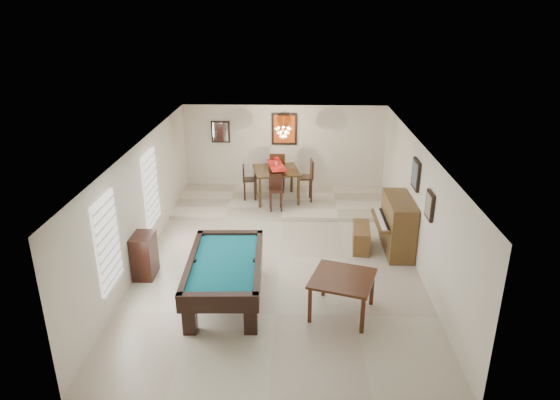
# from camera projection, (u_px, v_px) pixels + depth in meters

# --- Properties ---
(ground_plane) EXTENTS (6.00, 9.00, 0.02)m
(ground_plane) POSITION_uv_depth(u_px,v_px,m) (279.00, 257.00, 11.30)
(ground_plane) COLOR beige
(wall_back) EXTENTS (6.00, 0.04, 2.60)m
(wall_back) POSITION_uv_depth(u_px,v_px,m) (284.00, 148.00, 15.01)
(wall_back) COLOR silver
(wall_back) RESTS_ON ground_plane
(wall_front) EXTENTS (6.00, 0.04, 2.60)m
(wall_front) POSITION_uv_depth(u_px,v_px,m) (267.00, 329.00, 6.64)
(wall_front) COLOR silver
(wall_front) RESTS_ON ground_plane
(wall_left) EXTENTS (0.04, 9.00, 2.60)m
(wall_left) POSITION_uv_depth(u_px,v_px,m) (142.00, 202.00, 10.92)
(wall_left) COLOR silver
(wall_left) RESTS_ON ground_plane
(wall_right) EXTENTS (0.04, 9.00, 2.60)m
(wall_right) POSITION_uv_depth(u_px,v_px,m) (418.00, 205.00, 10.73)
(wall_right) COLOR silver
(wall_right) RESTS_ON ground_plane
(ceiling) EXTENTS (6.00, 9.00, 0.04)m
(ceiling) POSITION_uv_depth(u_px,v_px,m) (279.00, 146.00, 10.35)
(ceiling) COLOR white
(ceiling) RESTS_ON wall_back
(dining_step) EXTENTS (6.00, 2.50, 0.12)m
(dining_step) POSITION_uv_depth(u_px,v_px,m) (283.00, 202.00, 14.30)
(dining_step) COLOR beige
(dining_step) RESTS_ON ground_plane
(window_left_front) EXTENTS (0.06, 1.00, 1.70)m
(window_left_front) POSITION_uv_depth(u_px,v_px,m) (108.00, 242.00, 8.83)
(window_left_front) COLOR white
(window_left_front) RESTS_ON wall_left
(window_left_rear) EXTENTS (0.06, 1.00, 1.70)m
(window_left_rear) POSITION_uv_depth(u_px,v_px,m) (151.00, 188.00, 11.44)
(window_left_rear) COLOR white
(window_left_rear) RESTS_ON wall_left
(pool_table) EXTENTS (1.47, 2.58, 0.84)m
(pool_table) POSITION_uv_depth(u_px,v_px,m) (225.00, 281.00, 9.49)
(pool_table) COLOR black
(pool_table) RESTS_ON ground_plane
(square_table) EXTENTS (1.36, 1.36, 0.75)m
(square_table) POSITION_uv_depth(u_px,v_px,m) (342.00, 295.00, 9.12)
(square_table) COLOR #33190C
(square_table) RESTS_ON ground_plane
(upright_piano) EXTENTS (0.85, 1.52, 1.27)m
(upright_piano) POSITION_uv_depth(u_px,v_px,m) (391.00, 225.00, 11.39)
(upright_piano) COLOR brown
(upright_piano) RESTS_ON ground_plane
(piano_bench) EXTENTS (0.46, 1.00, 0.54)m
(piano_bench) POSITION_uv_depth(u_px,v_px,m) (361.00, 238.00, 11.61)
(piano_bench) COLOR brown
(piano_bench) RESTS_ON ground_plane
(apothecary_chest) EXTENTS (0.42, 0.62, 0.94)m
(apothecary_chest) POSITION_uv_depth(u_px,v_px,m) (144.00, 256.00, 10.36)
(apothecary_chest) COLOR black
(apothecary_chest) RESTS_ON ground_plane
(dining_table) EXTENTS (1.44, 1.44, 1.02)m
(dining_table) POSITION_uv_depth(u_px,v_px,m) (276.00, 183.00, 14.13)
(dining_table) COLOR black
(dining_table) RESTS_ON dining_step
(flower_vase) EXTENTS (0.18, 0.18, 0.25)m
(flower_vase) POSITION_uv_depth(u_px,v_px,m) (276.00, 161.00, 13.90)
(flower_vase) COLOR red
(flower_vase) RESTS_ON dining_table
(dining_chair_south) EXTENTS (0.39, 0.39, 0.97)m
(dining_chair_south) POSITION_uv_depth(u_px,v_px,m) (276.00, 193.00, 13.42)
(dining_chair_south) COLOR black
(dining_chair_south) RESTS_ON dining_step
(dining_chair_north) EXTENTS (0.45, 0.45, 1.21)m
(dining_chair_north) POSITION_uv_depth(u_px,v_px,m) (278.00, 172.00, 14.75)
(dining_chair_north) COLOR black
(dining_chair_north) RESTS_ON dining_step
(dining_chair_west) EXTENTS (0.40, 0.40, 1.00)m
(dining_chair_west) POSITION_uv_depth(u_px,v_px,m) (250.00, 182.00, 14.20)
(dining_chair_west) COLOR black
(dining_chair_west) RESTS_ON dining_step
(dining_chair_east) EXTENTS (0.48, 0.48, 1.19)m
(dining_chair_east) POSITION_uv_depth(u_px,v_px,m) (305.00, 181.00, 14.03)
(dining_chair_east) COLOR black
(dining_chair_east) RESTS_ON dining_step
(chandelier) EXTENTS (0.44, 0.44, 0.60)m
(chandelier) POSITION_uv_depth(u_px,v_px,m) (283.00, 129.00, 13.47)
(chandelier) COLOR #FFE5B2
(chandelier) RESTS_ON ceiling
(back_painting) EXTENTS (0.75, 0.06, 0.95)m
(back_painting) POSITION_uv_depth(u_px,v_px,m) (284.00, 129.00, 14.76)
(back_painting) COLOR #D84C14
(back_painting) RESTS_ON wall_back
(back_mirror) EXTENTS (0.55, 0.06, 0.65)m
(back_mirror) POSITION_uv_depth(u_px,v_px,m) (221.00, 132.00, 14.85)
(back_mirror) COLOR white
(back_mirror) RESTS_ON wall_back
(right_picture_upper) EXTENTS (0.06, 0.55, 0.65)m
(right_picture_upper) POSITION_uv_depth(u_px,v_px,m) (416.00, 174.00, 10.79)
(right_picture_upper) COLOR slate
(right_picture_upper) RESTS_ON wall_right
(right_picture_lower) EXTENTS (0.06, 0.45, 0.55)m
(right_picture_lower) POSITION_uv_depth(u_px,v_px,m) (430.00, 205.00, 9.66)
(right_picture_lower) COLOR gray
(right_picture_lower) RESTS_ON wall_right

